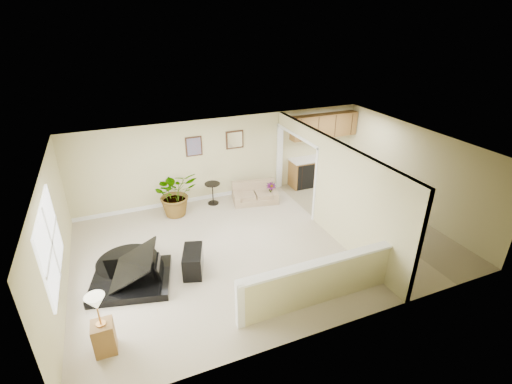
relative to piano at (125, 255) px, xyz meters
name	(u,v)px	position (x,y,z in m)	size (l,w,h in m)	color
floor	(265,244)	(3.27, 0.14, -0.64)	(9.00, 9.00, 0.00)	tan
back_wall	(226,158)	(3.27, 3.14, 0.61)	(9.00, 0.04, 2.50)	beige
front_wall	(337,274)	(3.27, -2.86, 0.61)	(9.00, 0.04, 2.50)	beige
left_wall	(53,239)	(-1.23, 0.14, 0.61)	(0.04, 6.00, 2.50)	beige
right_wall	(413,171)	(7.77, 0.14, 0.61)	(0.04, 6.00, 2.50)	beige
ceiling	(266,149)	(3.27, 0.14, 1.86)	(9.00, 6.00, 0.04)	silver
kitchen_vinyl	(368,220)	(6.42, 0.14, -0.63)	(2.70, 6.00, 0.01)	tan
interior_partition	(325,184)	(5.07, 0.39, 0.58)	(0.18, 5.99, 2.50)	beige
pony_half_wall	(316,282)	(3.34, -2.16, -0.12)	(3.42, 0.22, 1.00)	beige
left_window	(50,244)	(-1.22, -0.36, 0.81)	(0.05, 2.15, 1.45)	white
wall_art_left	(194,146)	(2.32, 3.11, 1.11)	(0.48, 0.04, 0.58)	#3E2516
wall_mirror	(235,140)	(3.57, 3.11, 1.16)	(0.55, 0.04, 0.55)	#3E2516
kitchen_cabinets	(320,158)	(6.46, 2.87, 0.23)	(2.36, 0.65, 2.33)	brown
piano	(125,255)	(0.00, 0.00, 0.00)	(2.14, 2.15, 1.52)	black
piano_bench	(193,261)	(1.36, -0.26, -0.37)	(0.41, 0.80, 0.53)	black
loveseat	(255,192)	(3.93, 2.43, -0.35)	(1.47, 1.00, 0.76)	tan
accent_table	(213,191)	(2.70, 2.74, -0.21)	(0.46, 0.46, 0.67)	black
palm_plant	(176,194)	(1.56, 2.50, 0.02)	(1.31, 1.17, 1.33)	black
small_plant	(271,193)	(4.41, 2.29, -0.40)	(0.37, 0.37, 0.56)	black
lamp_stand	(102,328)	(-0.54, -1.82, -0.13)	(0.36, 0.36, 1.19)	brown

